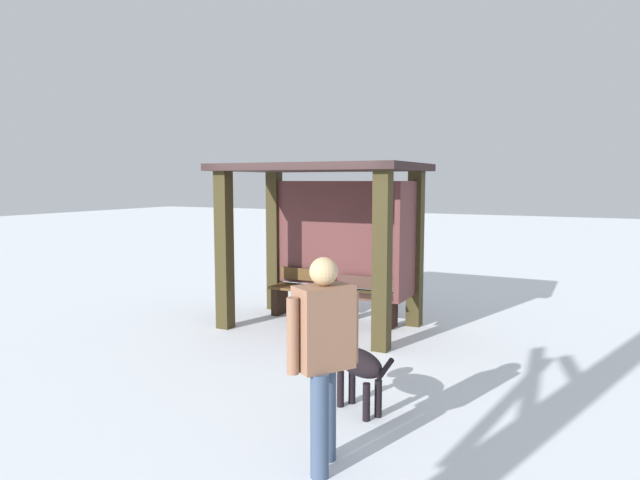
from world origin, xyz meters
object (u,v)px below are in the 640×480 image
(bench_center_inside, at_px, (366,303))
(person_walking, at_px, (324,347))
(bus_shelter, at_px, (332,213))
(dog, at_px, (356,364))
(bench_left_inside, at_px, (302,295))

(bench_center_inside, xyz_separation_m, person_walking, (1.36, -4.20, 0.64))
(bus_shelter, distance_m, dog, 3.49)
(dog, bearing_deg, bench_center_inside, 110.51)
(person_walking, xyz_separation_m, dog, (-0.21, 1.13, -0.51))
(bench_left_inside, xyz_separation_m, bench_center_inside, (1.13, 0.00, -0.02))
(bench_left_inside, relative_size, dog, 1.19)
(bus_shelter, height_order, dog, bus_shelter)
(bench_left_inside, distance_m, dog, 3.83)
(bus_shelter, relative_size, bench_left_inside, 2.87)
(bench_center_inside, distance_m, dog, 3.28)
(dog, bearing_deg, person_walking, -79.31)
(bus_shelter, xyz_separation_m, bench_left_inside, (-0.66, 0.26, -1.39))
(bus_shelter, height_order, bench_left_inside, bus_shelter)
(person_walking, bearing_deg, dog, 100.69)
(bus_shelter, height_order, bench_center_inside, bus_shelter)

